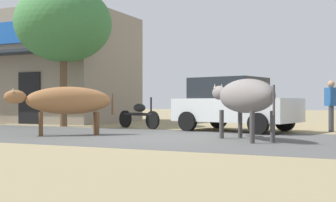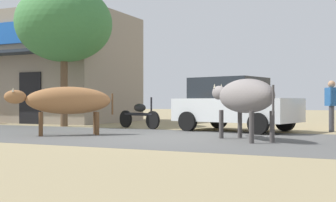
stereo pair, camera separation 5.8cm
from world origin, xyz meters
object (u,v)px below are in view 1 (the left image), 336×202
object	(u,v)px
parked_hatchback_car	(234,104)
pedestrian_by_shop	(331,102)
cow_near_brown	(66,101)
roadside_tree	(64,24)
cow_far_dark	(244,96)
parked_motorcycle	(139,115)

from	to	relation	value
parked_hatchback_car	pedestrian_by_shop	distance (m)	2.90
cow_near_brown	parked_hatchback_car	bearing A→B (deg)	44.43
roadside_tree	parked_hatchback_car	xyz separation A→B (m)	(6.40, 0.03, -2.91)
pedestrian_by_shop	roadside_tree	bearing A→B (deg)	-173.98
roadside_tree	cow_far_dark	size ratio (longest dim) A/B	2.27
roadside_tree	pedestrian_by_shop	xyz separation A→B (m)	(9.15, 0.96, -2.86)
cow_far_dark	parked_motorcycle	bearing A→B (deg)	145.27
cow_far_dark	pedestrian_by_shop	size ratio (longest dim) A/B	1.48
pedestrian_by_shop	parked_motorcycle	bearing A→B (deg)	-171.19
parked_hatchback_car	cow_far_dark	bearing A→B (deg)	-69.53
cow_near_brown	parked_motorcycle	bearing A→B (deg)	84.92
parked_hatchback_car	pedestrian_by_shop	world-z (taller)	parked_hatchback_car
parked_motorcycle	cow_near_brown	world-z (taller)	cow_near_brown
parked_hatchback_car	cow_far_dark	size ratio (longest dim) A/B	1.74
roadside_tree	parked_hatchback_car	size ratio (longest dim) A/B	1.30
parked_motorcycle	cow_far_dark	size ratio (longest dim) A/B	0.83
parked_hatchback_car	cow_near_brown	bearing A→B (deg)	-135.57
roadside_tree	parked_motorcycle	size ratio (longest dim) A/B	2.72
parked_hatchback_car	parked_motorcycle	bearing A→B (deg)	-179.98
roadside_tree	parked_hatchback_car	distance (m)	7.03
cow_far_dark	pedestrian_by_shop	distance (m)	4.32
parked_hatchback_car	pedestrian_by_shop	bearing A→B (deg)	18.81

